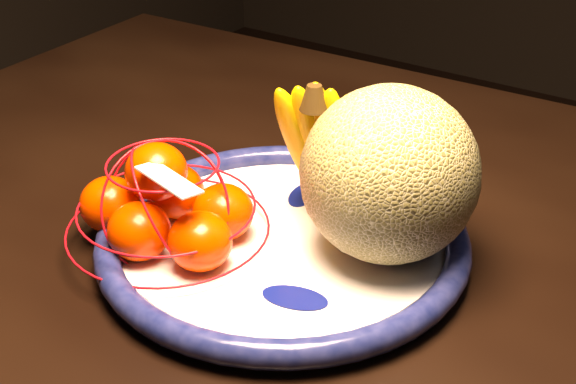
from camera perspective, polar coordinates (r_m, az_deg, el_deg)
The scene contains 6 objects.
dining_table at distance 0.96m, azimuth 6.65°, elevation -6.44°, with size 1.52×0.94×0.75m.
fruit_bowl at distance 0.85m, azimuth -0.38°, elevation -3.45°, with size 0.40×0.40×0.03m.
cantaloupe at distance 0.80m, azimuth 7.22°, elevation 1.25°, with size 0.18×0.18×0.18m, color olive.
banana_bunch at distance 0.87m, azimuth 2.18°, elevation 3.88°, with size 0.11×0.11×0.18m.
mandarin_bag at distance 0.85m, azimuth -8.60°, elevation -1.17°, with size 0.25×0.25×0.14m.
price_tag at distance 0.78m, azimuth -8.47°, elevation 0.88°, with size 0.07×0.03×0.00m, color white.
Camera 1 is at (0.22, -0.71, 1.24)m, focal length 50.00 mm.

